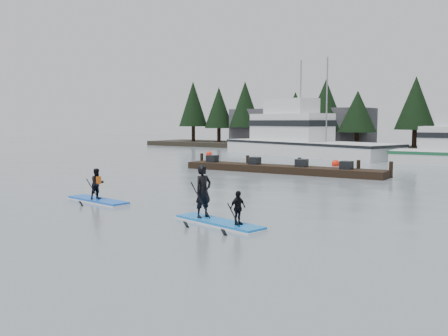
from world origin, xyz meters
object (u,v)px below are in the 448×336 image
Objects in this scene: fishing_boat_large at (302,147)px; paddleboard_duo at (214,205)px; floating_dock at (281,169)px; paddleboard_solo at (98,191)px.

paddleboard_duo is (12.19, -32.67, -0.19)m from fishing_boat_large.
paddleboard_solo is (-0.81, -15.17, 0.23)m from floating_dock.
fishing_boat_large is 1.42× the size of floating_dock.
paddleboard_duo is (6.72, -0.86, 0.17)m from paddleboard_solo.
paddleboard_duo is (5.91, -16.03, 0.40)m from floating_dock.
floating_dock is at bearing 123.18° from paddleboard_duo.
floating_dock is 15.19m from paddleboard_solo.
fishing_boat_large is 5.72× the size of paddleboard_solo.
floating_dock is 4.03× the size of paddleboard_solo.
paddleboard_solo is at bearing -174.35° from paddleboard_duo.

